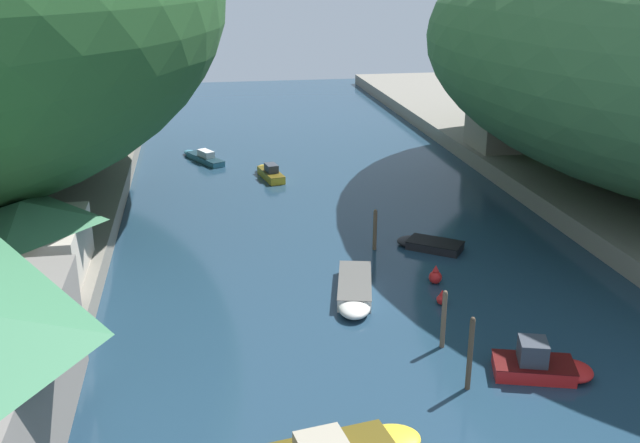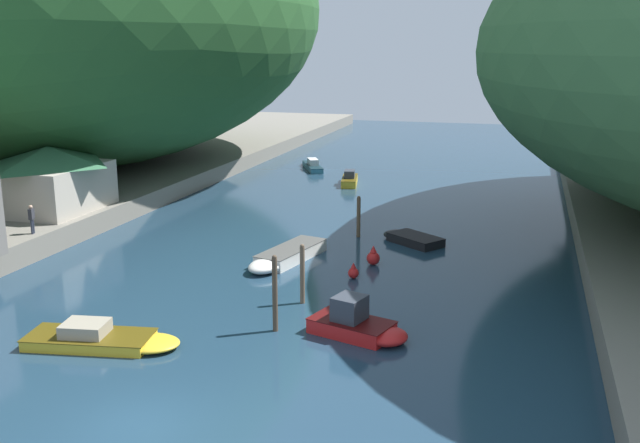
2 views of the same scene
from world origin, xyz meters
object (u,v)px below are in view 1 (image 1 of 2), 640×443
Objects in this scene: right_bank_cottage at (505,120)px; boat_moored_right at (355,292)px; channel_buoy_near at (442,299)px; person_on_quay at (66,302)px; channel_buoy_far at (435,276)px; boat_navy_launch at (202,157)px; boathouse_shed at (26,239)px; boat_far_right_bank at (427,244)px; boat_mid_channel at (269,172)px; boat_small_dinghy at (543,365)px.

right_bank_cottage is 0.88× the size of boat_moored_right.
person_on_quay is (-18.65, -1.33, 2.02)m from channel_buoy_near.
right_bank_cottage is at bearing 59.23° from channel_buoy_far.
boat_moored_right is 1.05× the size of boat_navy_launch.
boat_moored_right is at bearing -8.88° from boathouse_shed.
boat_far_right_bank is at bearing 77.01° from channel_buoy_far.
boat_navy_launch is 5.71× the size of channel_buoy_far.
boat_mid_channel is at bearing 107.02° from channel_buoy_far.
boat_navy_launch is (-14.09, 39.42, -0.16)m from boat_small_dinghy.
channel_buoy_near is (-2.06, 7.39, -0.17)m from boat_small_dinghy.
boat_mid_channel is (14.88, 21.32, -3.14)m from boathouse_shed.
channel_buoy_near is at bearing -98.52° from person_on_quay.
boathouse_shed reaches higher than boat_navy_launch.
boat_small_dinghy reaches higher than channel_buoy_far.
boathouse_shed reaches higher than channel_buoy_far.
boat_mid_channel reaches higher than channel_buoy_near.
boathouse_shed is 4.36× the size of person_on_quay.
boat_navy_launch is at bearing -23.81° from person_on_quay.
channel_buoy_far reaches higher than boat_moored_right.
boat_far_right_bank is 22.40m from person_on_quay.
boat_mid_channel is 23.96m from channel_buoy_far.
boat_moored_right is at bearing -102.60° from boat_navy_launch.
channel_buoy_far is at bearing -154.42° from boat_small_dinghy.
channel_buoy_far is at bearing -90.97° from person_on_quay.
boat_mid_channel is 3.12× the size of person_on_quay.
right_bank_cottage reaches higher than boat_small_dinghy.
boat_mid_channel is 1.14× the size of boat_small_dinghy.
boat_far_right_bank is 3.96× the size of channel_buoy_far.
boat_far_right_bank is 15.20m from boat_small_dinghy.
person_on_quay is at bearing 150.40° from boat_far_right_bank.
boathouse_shed is 1.10× the size of boat_moored_right.
right_bank_cottage reaches higher than boat_navy_launch.
person_on_quay is at bearing -125.17° from boat_mid_channel.
boat_navy_launch is at bearing -62.97° from boat_moored_right.
boathouse_shed is at bearing 175.85° from channel_buoy_far.
person_on_quay reaches higher than boat_navy_launch.
boat_small_dinghy is 5.39× the size of channel_buoy_near.
channel_buoy_far is (-14.35, -24.10, -3.46)m from right_bank_cottage.
boat_small_dinghy is (6.45, -8.93, 0.14)m from boat_moored_right.
boat_navy_launch is 3.78× the size of person_on_quay.
right_bank_cottage reaches higher than person_on_quay.
channel_buoy_near reaches higher than boat_far_right_bank.
boat_moored_right is at bearing 160.65° from channel_buoy_near.
boat_small_dinghy reaches higher than boat_mid_channel.
channel_buoy_far is at bearing -4.15° from boathouse_shed.
channel_buoy_near is 18.80m from person_on_quay.
boat_far_right_bank is 0.69× the size of boat_navy_launch.
boat_moored_right is 11.02m from boat_small_dinghy.
right_bank_cottage is 36.59m from boat_small_dinghy.
boathouse_shed is 17.50m from boat_moored_right.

